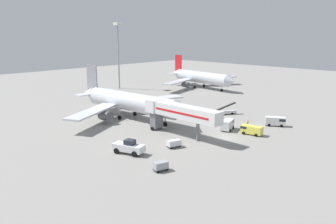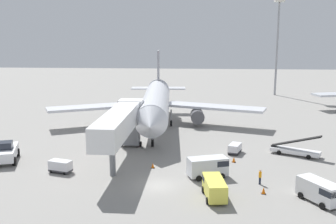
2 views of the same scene
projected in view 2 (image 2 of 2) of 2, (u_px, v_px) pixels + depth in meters
name	position (u px, v px, depth m)	size (l,w,h in m)	color
ground_plane	(158.00, 186.00, 43.94)	(300.00, 300.00, 0.00)	gray
airplane_at_gate	(156.00, 103.00, 70.98)	(39.35, 38.47, 13.02)	silver
jet_bridge	(121.00, 122.00, 51.72)	(3.48, 19.73, 6.93)	silver
pushback_tug	(7.00, 152.00, 52.12)	(4.04, 6.41, 2.72)	white
belt_loader_truck	(295.00, 150.00, 54.86)	(6.66, 4.54, 3.16)	white
service_van_mid_center	(214.00, 187.00, 40.63)	(2.56, 4.83, 1.99)	#E5DB4C
service_van_outer_left	(209.00, 166.00, 46.42)	(4.92, 3.39, 2.35)	silver
service_van_far_center	(320.00, 191.00, 39.34)	(3.91, 4.90, 2.20)	white
baggage_cart_far_left	(60.00, 166.00, 48.05)	(2.94, 2.02, 1.49)	#38383D
baggage_cart_near_left	(235.00, 148.00, 55.82)	(2.17, 2.89, 1.33)	#38383D
ground_crew_worker_foreground	(260.00, 177.00, 44.22)	(0.34, 0.34, 1.69)	#1E2333
safety_cone_alpha	(234.00, 159.00, 51.97)	(0.50, 0.50, 0.76)	black
safety_cone_bravo	(264.00, 190.00, 41.71)	(0.48, 0.48, 0.73)	black
safety_cone_charlie	(153.00, 165.00, 49.74)	(0.45, 0.45, 0.68)	black
apron_light_mast	(278.00, 29.00, 105.76)	(2.40, 2.40, 25.58)	#93969B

